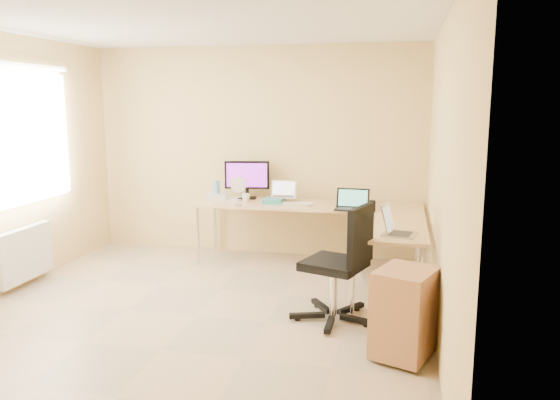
% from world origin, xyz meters
% --- Properties ---
extents(floor, '(4.50, 4.50, 0.00)m').
position_xyz_m(floor, '(0.00, 0.00, 0.00)').
color(floor, tan).
rests_on(floor, ground).
extents(ceiling, '(4.50, 4.50, 0.00)m').
position_xyz_m(ceiling, '(0.00, 0.00, 2.60)').
color(ceiling, white).
rests_on(ceiling, ground).
extents(wall_back, '(4.50, 0.00, 4.50)m').
position_xyz_m(wall_back, '(0.00, 2.25, 1.30)').
color(wall_back, '#D9B773').
rests_on(wall_back, ground).
extents(wall_front, '(4.50, 0.00, 4.50)m').
position_xyz_m(wall_front, '(0.00, -2.25, 1.30)').
color(wall_front, '#D9B773').
rests_on(wall_front, ground).
extents(wall_right, '(0.00, 4.50, 4.50)m').
position_xyz_m(wall_right, '(2.10, 0.00, 1.30)').
color(wall_right, '#D9B773').
rests_on(wall_right, ground).
extents(desk_main, '(2.65, 0.70, 0.73)m').
position_xyz_m(desk_main, '(0.72, 1.85, 0.36)').
color(desk_main, tan).
rests_on(desk_main, ground).
extents(desk_return, '(0.70, 1.30, 0.73)m').
position_xyz_m(desk_return, '(1.70, 0.85, 0.36)').
color(desk_return, tan).
rests_on(desk_return, ground).
extents(monitor, '(0.58, 0.27, 0.47)m').
position_xyz_m(monitor, '(-0.08, 2.05, 0.97)').
color(monitor, black).
rests_on(monitor, desk_main).
extents(book_stack, '(0.23, 0.31, 0.05)m').
position_xyz_m(book_stack, '(0.31, 1.87, 0.76)').
color(book_stack, '#277A74').
rests_on(book_stack, desk_main).
extents(laptop_center, '(0.32, 0.25, 0.20)m').
position_xyz_m(laptop_center, '(0.40, 1.92, 0.88)').
color(laptop_center, silver).
rests_on(laptop_center, desk_main).
extents(laptop_black, '(0.38, 0.29, 0.23)m').
position_xyz_m(laptop_black, '(1.26, 1.59, 0.85)').
color(laptop_black, black).
rests_on(laptop_black, desk_main).
extents(keyboard, '(0.40, 0.17, 0.02)m').
position_xyz_m(keyboard, '(0.59, 1.83, 0.74)').
color(keyboard, silver).
rests_on(keyboard, desk_main).
extents(mouse, '(0.10, 0.07, 0.03)m').
position_xyz_m(mouse, '(0.76, 1.74, 0.75)').
color(mouse, silver).
rests_on(mouse, desk_main).
extents(mug, '(0.13, 0.13, 0.10)m').
position_xyz_m(mug, '(-0.03, 1.83, 0.78)').
color(mug, white).
rests_on(mug, desk_main).
extents(cd_stack, '(0.12, 0.12, 0.03)m').
position_xyz_m(cd_stack, '(-0.05, 1.55, 0.74)').
color(cd_stack, silver).
rests_on(cd_stack, desk_main).
extents(water_bottle, '(0.09, 0.09, 0.24)m').
position_xyz_m(water_bottle, '(-0.40, 1.84, 0.85)').
color(water_bottle, '#4F8CC5').
rests_on(water_bottle, desk_main).
extents(papers, '(0.22, 0.31, 0.01)m').
position_xyz_m(papers, '(-0.24, 1.94, 0.73)').
color(papers, white).
rests_on(papers, desk_main).
extents(white_box, '(0.26, 0.21, 0.09)m').
position_xyz_m(white_box, '(-0.40, 1.84, 0.77)').
color(white_box, silver).
rests_on(white_box, desk_main).
extents(desk_fan, '(0.24, 0.24, 0.26)m').
position_xyz_m(desk_fan, '(-0.18, 2.05, 0.86)').
color(desk_fan, white).
rests_on(desk_fan, desk_main).
extents(black_cup, '(0.09, 0.09, 0.12)m').
position_xyz_m(black_cup, '(1.49, 1.55, 0.79)').
color(black_cup, black).
rests_on(black_cup, desk_main).
extents(laptop_return, '(0.39, 0.33, 0.23)m').
position_xyz_m(laptop_return, '(1.79, 0.49, 0.84)').
color(laptop_return, '#ADADB6').
rests_on(laptop_return, desk_return).
extents(office_chair, '(0.81, 0.81, 1.06)m').
position_xyz_m(office_chair, '(1.24, 0.19, 0.50)').
color(office_chair, black).
rests_on(office_chair, ground).
extents(cabinet, '(0.53, 0.59, 0.66)m').
position_xyz_m(cabinet, '(1.85, -0.43, 0.36)').
color(cabinet, brown).
rests_on(cabinet, ground).
extents(radiator, '(0.09, 0.80, 0.55)m').
position_xyz_m(radiator, '(-2.03, 0.40, 0.35)').
color(radiator, white).
rests_on(radiator, ground).
extents(window, '(0.10, 1.80, 1.40)m').
position_xyz_m(window, '(-2.05, 0.40, 1.55)').
color(window, white).
rests_on(window, wall_left).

